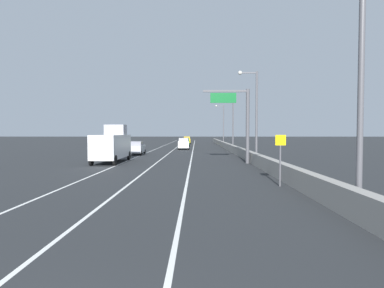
{
  "coord_description": "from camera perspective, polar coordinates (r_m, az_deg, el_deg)",
  "views": [
    {
      "loc": [
        2.09,
        -3.02,
        3.16
      ],
      "look_at": [
        1.41,
        47.28,
        1.28
      ],
      "focal_mm": 29.61,
      "sensor_mm": 36.0,
      "label": 1
    }
  ],
  "objects": [
    {
      "name": "car_yellow_0",
      "position": [
        84.89,
        -0.91,
        0.69
      ],
      "size": [
        1.94,
        4.48,
        2.03
      ],
      "color": "gold",
      "rests_on": "ground_plane"
    },
    {
      "name": "lamp_post_right_third",
      "position": [
        56.08,
        7.13,
        4.64
      ],
      "size": [
        2.14,
        0.44,
        9.74
      ],
      "color": "#4C4C51",
      "rests_on": "ground_plane"
    },
    {
      "name": "car_silver_1",
      "position": [
        44.95,
        -9.97,
        -0.71
      ],
      "size": [
        2.02,
        4.44,
        1.89
      ],
      "color": "#B7B7BC",
      "rests_on": "ground_plane"
    },
    {
      "name": "overhead_sign_gantry",
      "position": [
        32.35,
        8.7,
        4.89
      ],
      "size": [
        4.68,
        0.36,
        7.5
      ],
      "color": "#47474C",
      "rests_on": "ground_plane"
    },
    {
      "name": "lane_stripe_left",
      "position": [
        58.6,
        -6.67,
        -0.96
      ],
      "size": [
        0.16,
        130.0,
        0.0
      ],
      "primitive_type": "cube",
      "color": "silver",
      "rests_on": "ground_plane"
    },
    {
      "name": "ground_plane",
      "position": [
        67.12,
        -1.01,
        -0.55
      ],
      "size": [
        320.0,
        320.0,
        0.0
      ],
      "primitive_type": "plane",
      "color": "#26282B"
    },
    {
      "name": "speed_advisory_sign",
      "position": [
        19.08,
        15.62,
        -2.14
      ],
      "size": [
        0.6,
        0.11,
        3.0
      ],
      "color": "#4C4C51",
      "rests_on": "ground_plane"
    },
    {
      "name": "car_green_2",
      "position": [
        69.36,
        -1.18,
        0.3
      ],
      "size": [
        1.82,
        4.75,
        1.86
      ],
      "color": "#196033",
      "rests_on": "ground_plane"
    },
    {
      "name": "box_truck",
      "position": [
        34.07,
        -14.21,
        -0.2
      ],
      "size": [
        2.49,
        7.68,
        3.98
      ],
      "color": "silver",
      "rests_on": "ground_plane"
    },
    {
      "name": "lane_stripe_center",
      "position": [
        58.25,
        -3.25,
        -0.97
      ],
      "size": [
        0.16,
        130.0,
        0.0
      ],
      "primitive_type": "cube",
      "color": "silver",
      "rests_on": "ground_plane"
    },
    {
      "name": "lamp_post_right_near",
      "position": [
        14.42,
        27.22,
        11.71
      ],
      "size": [
        2.14,
        0.44,
        9.74
      ],
      "color": "#4C4C51",
      "rests_on": "ground_plane"
    },
    {
      "name": "jersey_barrier_right",
      "position": [
        43.48,
        8.42,
        -1.32
      ],
      "size": [
        0.6,
        120.0,
        1.1
      ],
      "primitive_type": "cube",
      "color": "gray",
      "rests_on": "ground_plane"
    },
    {
      "name": "lamp_post_right_second",
      "position": [
        34.86,
        11.13,
        6.14
      ],
      "size": [
        2.14,
        0.44,
        9.74
      ],
      "color": "#4C4C51",
      "rests_on": "ground_plane"
    },
    {
      "name": "car_white_3",
      "position": [
        57.9,
        -1.52,
        0.05
      ],
      "size": [
        2.04,
        4.25,
        2.1
      ],
      "color": "white",
      "rests_on": "ground_plane"
    },
    {
      "name": "lamp_post_right_fourth",
      "position": [
        77.45,
        5.5,
        3.95
      ],
      "size": [
        2.14,
        0.44,
        9.74
      ],
      "color": "#4C4C51",
      "rests_on": "ground_plane"
    },
    {
      "name": "lane_stripe_right",
      "position": [
        58.11,
        0.2,
        -0.97
      ],
      "size": [
        0.16,
        130.0,
        0.0
      ],
      "primitive_type": "cube",
      "color": "silver",
      "rests_on": "ground_plane"
    }
  ]
}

